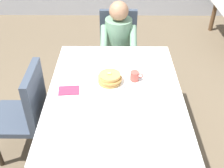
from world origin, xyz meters
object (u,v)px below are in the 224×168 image
(plate_breakfast, at_px, (109,83))
(breakfast_stack, at_px, (110,78))
(diner_person, at_px, (118,41))
(cup_coffee, at_px, (135,76))
(chair_left_side, at_px, (27,109))
(syrup_pitcher, at_px, (85,68))
(fork_left_of_plate, at_px, (87,85))
(chair_diner, at_px, (118,45))
(knife_right_of_plate, at_px, (132,85))
(dining_table_main, at_px, (115,99))
(spoon_near_edge, at_px, (107,112))

(plate_breakfast, distance_m, breakfast_stack, 0.05)
(diner_person, height_order, cup_coffee, diner_person)
(cup_coffee, bearing_deg, breakfast_stack, -166.69)
(chair_left_side, xyz_separation_m, cup_coffee, (0.94, 0.16, 0.25))
(syrup_pitcher, bearing_deg, plate_breakfast, -38.98)
(fork_left_of_plate, bearing_deg, chair_diner, -15.59)
(breakfast_stack, bearing_deg, diner_person, 84.65)
(diner_person, bearing_deg, knife_right_of_plate, 96.28)
(syrup_pitcher, bearing_deg, breakfast_stack, -38.57)
(plate_breakfast, height_order, cup_coffee, cup_coffee)
(syrup_pitcher, distance_m, fork_left_of_plate, 0.21)
(dining_table_main, height_order, plate_breakfast, plate_breakfast)
(diner_person, distance_m, chair_left_side, 1.31)
(dining_table_main, xyz_separation_m, cup_coffee, (0.17, 0.16, 0.13))
(chair_left_side, height_order, plate_breakfast, chair_left_side)
(diner_person, relative_size, breakfast_stack, 5.53)
(chair_left_side, xyz_separation_m, spoon_near_edge, (0.71, -0.25, 0.21))
(chair_diner, bearing_deg, spoon_near_edge, 86.11)
(cup_coffee, bearing_deg, dining_table_main, -137.85)
(breakfast_stack, relative_size, syrup_pitcher, 2.53)
(plate_breakfast, relative_size, spoon_near_edge, 1.87)
(knife_right_of_plate, relative_size, spoon_near_edge, 1.33)
(syrup_pitcher, height_order, knife_right_of_plate, syrup_pitcher)
(breakfast_stack, bearing_deg, plate_breakfast, -164.26)
(breakfast_stack, height_order, knife_right_of_plate, breakfast_stack)
(chair_diner, bearing_deg, diner_person, 90.00)
(dining_table_main, xyz_separation_m, chair_left_side, (-0.77, 0.00, -0.12))
(cup_coffee, relative_size, knife_right_of_plate, 0.57)
(breakfast_stack, relative_size, knife_right_of_plate, 1.01)
(breakfast_stack, bearing_deg, fork_left_of_plate, -173.86)
(syrup_pitcher, distance_m, spoon_near_edge, 0.58)
(chair_left_side, height_order, cup_coffee, chair_left_side)
(cup_coffee, bearing_deg, chair_diner, 97.37)
(diner_person, xyz_separation_m, cup_coffee, (0.13, -0.86, 0.11))
(dining_table_main, distance_m, fork_left_of_plate, 0.27)
(chair_diner, distance_m, plate_breakfast, 1.09)
(cup_coffee, height_order, syrup_pitcher, cup_coffee)
(dining_table_main, distance_m, diner_person, 1.01)
(plate_breakfast, relative_size, cup_coffee, 2.48)
(chair_left_side, bearing_deg, chair_diner, -34.73)
(cup_coffee, distance_m, fork_left_of_plate, 0.42)
(chair_diner, distance_m, spoon_near_edge, 1.44)
(cup_coffee, relative_size, fork_left_of_plate, 0.63)
(chair_left_side, bearing_deg, syrup_pitcher, -59.98)
(knife_right_of_plate, bearing_deg, breakfast_stack, 77.38)
(chair_diner, xyz_separation_m, fork_left_of_plate, (-0.28, -1.09, 0.21))
(plate_breakfast, height_order, knife_right_of_plate, plate_breakfast)
(dining_table_main, bearing_deg, chair_diner, 88.02)
(dining_table_main, distance_m, chair_left_side, 0.78)
(dining_table_main, relative_size, knife_right_of_plate, 7.62)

